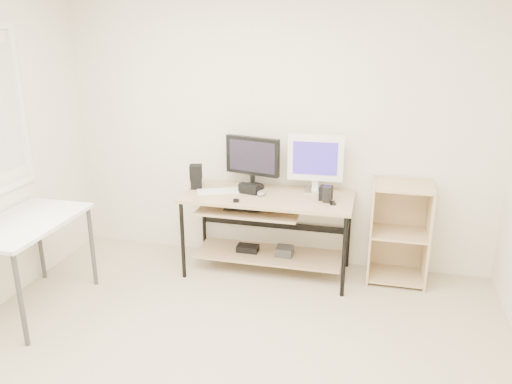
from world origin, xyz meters
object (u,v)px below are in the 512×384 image
object	(u,v)px
desk	(265,217)
white_imac	(315,159)
black_monitor	(253,159)
side_table	(26,231)
shelf_unit	(399,231)
audio_controller	(197,177)

from	to	relation	value
desk	white_imac	world-z (taller)	white_imac
black_monitor	side_table	bearing A→B (deg)	-127.40
black_monitor	white_imac	xyz separation A→B (m)	(0.57, 0.01, 0.03)
side_table	white_imac	bearing A→B (deg)	30.96
side_table	black_monitor	xyz separation A→B (m)	(1.50, 1.23, 0.35)
shelf_unit	audio_controller	xyz separation A→B (m)	(-1.85, -0.05, 0.38)
white_imac	side_table	bearing A→B (deg)	-151.89
black_monitor	audio_controller	xyz separation A→B (m)	(-0.52, -0.05, -0.19)
shelf_unit	white_imac	size ratio (longest dim) A/B	1.72
white_imac	black_monitor	bearing A→B (deg)	178.32
black_monitor	white_imac	world-z (taller)	white_imac
side_table	shelf_unit	xyz separation A→B (m)	(2.83, 1.22, -0.22)
side_table	white_imac	world-z (taller)	white_imac
desk	shelf_unit	xyz separation A→B (m)	(1.18, 0.16, -0.09)
black_monitor	audio_controller	world-z (taller)	black_monitor
desk	audio_controller	size ratio (longest dim) A/B	9.52
desk	white_imac	distance (m)	0.68
black_monitor	audio_controller	size ratio (longest dim) A/B	3.30
shelf_unit	audio_controller	bearing A→B (deg)	-178.56
desk	side_table	size ratio (longest dim) A/B	1.50
shelf_unit	audio_controller	world-z (taller)	audio_controller
desk	side_table	xyz separation A→B (m)	(-1.65, -1.06, 0.13)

